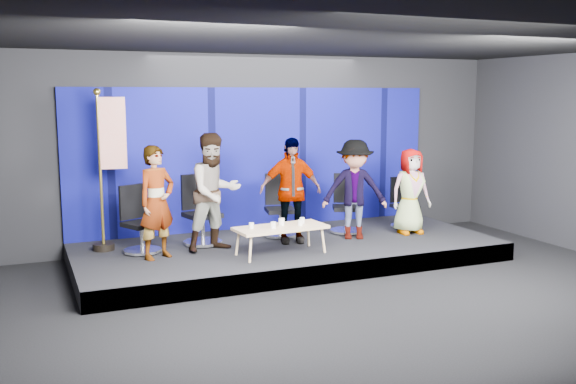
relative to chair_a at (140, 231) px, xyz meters
name	(u,v)px	position (x,y,z in m)	size (l,w,h in m)	color
ground	(361,304)	(2.42, -2.82, -0.65)	(10.00, 10.00, 0.00)	black
room_walls	(364,122)	(2.42, -2.82, 1.78)	(10.02, 8.02, 3.51)	black
riser	(288,251)	(2.42, -0.32, -0.50)	(7.00, 3.00, 0.30)	black
backdrop	(258,158)	(2.42, 1.13, 0.95)	(7.00, 0.08, 2.60)	#07095C
chair_a	(140,231)	(0.00, 0.00, 0.00)	(0.81, 0.81, 1.07)	silver
panelist_a	(157,202)	(0.19, -0.47, 0.51)	(0.63, 0.41, 1.73)	black
chair_b	(201,222)	(1.04, 0.18, 0.03)	(0.78, 0.78, 1.16)	silver
panelist_b	(215,192)	(1.14, -0.32, 0.59)	(0.92, 0.71, 1.88)	black
chair_c	(280,216)	(2.49, 0.24, 0.01)	(0.73, 0.73, 1.10)	silver
panelist_c	(290,190)	(2.48, -0.27, 0.54)	(1.04, 0.43, 1.77)	black
chair_d	(346,213)	(3.71, 0.05, 0.00)	(0.78, 0.78, 1.06)	silver
panelist_d	(355,190)	(3.60, -0.44, 0.51)	(1.11, 0.64, 1.72)	black
chair_e	(403,211)	(4.91, 0.01, -0.04)	(0.57, 0.57, 0.94)	silver
panelist_e	(410,191)	(4.73, -0.45, 0.41)	(0.75, 0.49, 1.53)	black
coffee_table	(281,229)	(2.01, -0.97, 0.06)	(1.49, 0.73, 0.44)	tan
mug_a	(251,226)	(1.54, -0.94, 0.14)	(0.08, 0.08, 0.09)	silver
mug_b	(273,225)	(1.86, -1.05, 0.14)	(0.08, 0.08, 0.10)	silver
mug_c	(282,222)	(2.06, -0.89, 0.15)	(0.09, 0.09, 0.11)	silver
mug_d	(300,223)	(2.32, -1.03, 0.14)	(0.08, 0.08, 0.09)	silver
mug_e	(302,220)	(2.42, -0.89, 0.14)	(0.08, 0.08, 0.09)	silver
flag_stand	(109,166)	(-0.39, 0.35, 1.01)	(0.59, 0.34, 2.58)	black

